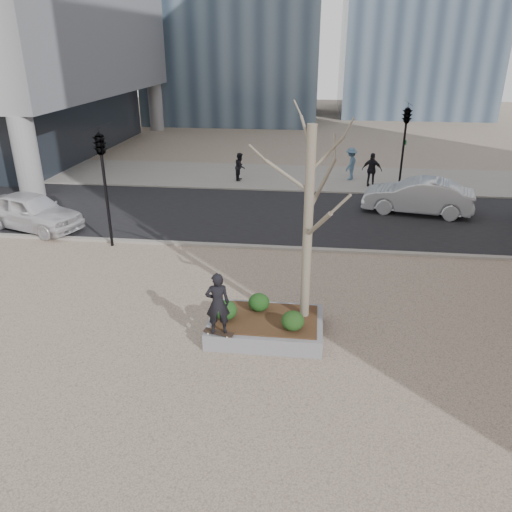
# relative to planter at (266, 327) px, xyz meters

# --- Properties ---
(ground) EXTENTS (120.00, 120.00, 0.00)m
(ground) POSITION_rel_planter_xyz_m (-1.00, 0.00, -0.23)
(ground) COLOR tan
(ground) RESTS_ON ground
(street) EXTENTS (60.00, 8.00, 0.02)m
(street) POSITION_rel_planter_xyz_m (-1.00, 10.00, -0.21)
(street) COLOR black
(street) RESTS_ON ground
(far_sidewalk) EXTENTS (60.00, 6.00, 0.02)m
(far_sidewalk) POSITION_rel_planter_xyz_m (-1.00, 17.00, -0.21)
(far_sidewalk) COLOR gray
(far_sidewalk) RESTS_ON ground
(planter) EXTENTS (3.00, 2.00, 0.45)m
(planter) POSITION_rel_planter_xyz_m (0.00, 0.00, 0.00)
(planter) COLOR gray
(planter) RESTS_ON ground
(planter_mulch) EXTENTS (2.70, 1.70, 0.04)m
(planter_mulch) POSITION_rel_planter_xyz_m (0.00, 0.00, 0.25)
(planter_mulch) COLOR #382314
(planter_mulch) RESTS_ON planter
(sycamore_tree) EXTENTS (2.80, 2.80, 6.60)m
(sycamore_tree) POSITION_rel_planter_xyz_m (1.00, 0.30, 3.56)
(sycamore_tree) COLOR gray
(sycamore_tree) RESTS_ON planter_mulch
(shrub_left) EXTENTS (0.61, 0.61, 0.52)m
(shrub_left) POSITION_rel_planter_xyz_m (-1.05, -0.16, 0.52)
(shrub_left) COLOR #133E17
(shrub_left) RESTS_ON planter_mulch
(shrub_middle) EXTENTS (0.57, 0.57, 0.49)m
(shrub_middle) POSITION_rel_planter_xyz_m (-0.23, 0.40, 0.51)
(shrub_middle) COLOR #1A3F14
(shrub_middle) RESTS_ON planter_mulch
(shrub_right) EXTENTS (0.59, 0.59, 0.50)m
(shrub_right) POSITION_rel_planter_xyz_m (0.73, -0.47, 0.51)
(shrub_right) COLOR #103312
(shrub_right) RESTS_ON planter_mulch
(skateboard) EXTENTS (0.81, 0.37, 0.08)m
(skateboard) POSITION_rel_planter_xyz_m (-1.10, -0.88, 0.26)
(skateboard) COLOR black
(skateboard) RESTS_ON planter
(skateboarder) EXTENTS (0.67, 0.52, 1.63)m
(skateboarder) POSITION_rel_planter_xyz_m (-1.10, -0.88, 1.11)
(skateboarder) COLOR black
(skateboarder) RESTS_ON skateboard
(police_car) EXTENTS (4.83, 3.15, 1.53)m
(police_car) POSITION_rel_planter_xyz_m (-10.43, 7.00, 0.56)
(police_car) COLOR silver
(police_car) RESTS_ON street
(car_silver) EXTENTS (5.02, 2.55, 1.58)m
(car_silver) POSITION_rel_planter_xyz_m (5.76, 11.05, 0.58)
(car_silver) COLOR #ADB1B6
(car_silver) RESTS_ON street
(pedestrian_a) EXTENTS (0.63, 0.78, 1.54)m
(pedestrian_a) POSITION_rel_planter_xyz_m (-3.05, 15.91, 0.57)
(pedestrian_a) COLOR black
(pedestrian_a) RESTS_ON far_sidewalk
(pedestrian_b) EXTENTS (1.07, 1.33, 1.80)m
(pedestrian_b) POSITION_rel_planter_xyz_m (3.10, 16.77, 0.70)
(pedestrian_b) COLOR #476580
(pedestrian_b) RESTS_ON far_sidewalk
(pedestrian_c) EXTENTS (1.12, 0.65, 1.79)m
(pedestrian_c) POSITION_rel_planter_xyz_m (4.14, 15.44, 0.70)
(pedestrian_c) COLOR black
(pedestrian_c) RESTS_ON far_sidewalk
(traffic_light_near) EXTENTS (0.60, 2.48, 4.50)m
(traffic_light_near) POSITION_rel_planter_xyz_m (-6.50, 5.60, 2.02)
(traffic_light_near) COLOR black
(traffic_light_near) RESTS_ON ground
(traffic_light_far) EXTENTS (0.60, 2.48, 4.50)m
(traffic_light_far) POSITION_rel_planter_xyz_m (5.50, 14.60, 2.02)
(traffic_light_far) COLOR black
(traffic_light_far) RESTS_ON ground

